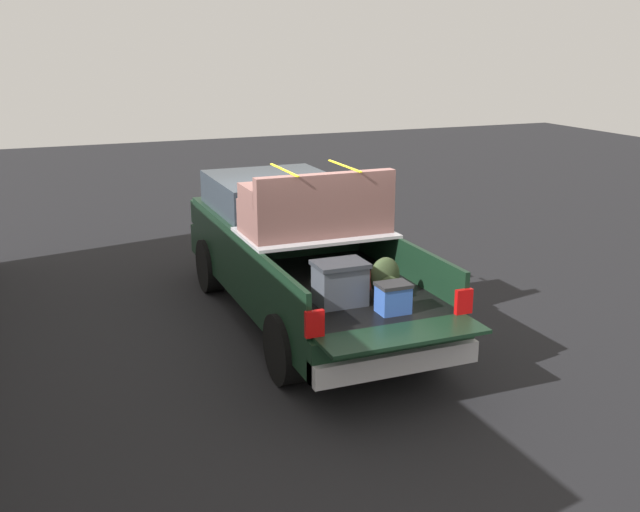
{
  "coord_description": "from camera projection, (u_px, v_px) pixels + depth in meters",
  "views": [
    {
      "loc": [
        -9.1,
        3.45,
        3.78
      ],
      "look_at": [
        -0.6,
        0.0,
        1.1
      ],
      "focal_mm": 41.57,
      "sensor_mm": 36.0,
      "label": 1
    }
  ],
  "objects": [
    {
      "name": "ground_plane",
      "position": [
        304.0,
        320.0,
        10.4
      ],
      "size": [
        40.0,
        40.0,
        0.0
      ],
      "primitive_type": "plane",
      "color": "black"
    },
    {
      "name": "pickup_truck",
      "position": [
        295.0,
        248.0,
        10.45
      ],
      "size": [
        6.05,
        2.06,
        2.23
      ],
      "color": "black",
      "rests_on": "ground_plane"
    }
  ]
}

